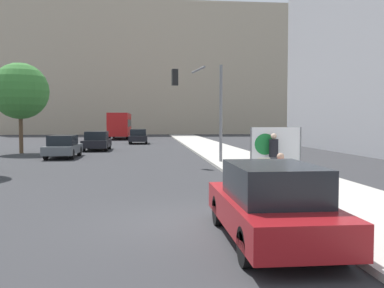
{
  "coord_description": "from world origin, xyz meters",
  "views": [
    {
      "loc": [
        -0.89,
        -9.44,
        2.27
      ],
      "look_at": [
        0.74,
        6.85,
        1.41
      ],
      "focal_mm": 40.0,
      "sensor_mm": 36.0,
      "label": 1
    }
  ],
  "objects": [
    {
      "name": "car_on_road_nearest",
      "position": [
        -6.28,
        17.98,
        0.71
      ],
      "size": [
        1.74,
        4.44,
        1.42
      ],
      "color": "#565B60",
      "rests_on": "ground_plane"
    },
    {
      "name": "jogger_on_sidewalk",
      "position": [
        3.71,
        6.04,
        1.0
      ],
      "size": [
        0.34,
        0.34,
        1.7
      ],
      "rotation": [
        0.0,
        0.0,
        2.57
      ],
      "color": "#424247",
      "rests_on": "sidewalk_curb"
    },
    {
      "name": "car_on_road_midblock",
      "position": [
        -5.01,
        24.8,
        0.75
      ],
      "size": [
        1.89,
        4.47,
        1.5
      ],
      "color": "black",
      "rests_on": "ground_plane"
    },
    {
      "name": "building_backdrop_far",
      "position": [
        -2.0,
        72.04,
        11.74
      ],
      "size": [
        52.0,
        12.0,
        23.49
      ],
      "color": "tan",
      "rests_on": "ground_plane"
    },
    {
      "name": "traffic_light_pole",
      "position": [
        1.94,
        13.05,
        3.61
      ],
      "size": [
        2.73,
        2.5,
        5.15
      ],
      "color": "slate",
      "rests_on": "sidewalk_curb"
    },
    {
      "name": "street_tree_midblock",
      "position": [
        -10.05,
        22.21,
        4.44
      ],
      "size": [
        4.01,
        4.01,
        6.46
      ],
      "color": "brown",
      "rests_on": "ground_plane"
    },
    {
      "name": "city_bus_on_road",
      "position": [
        -4.76,
        47.98,
        1.92
      ],
      "size": [
        2.53,
        10.58,
        3.35
      ],
      "color": "red",
      "rests_on": "ground_plane"
    },
    {
      "name": "seated_protester",
      "position": [
        3.01,
        2.95,
        0.78
      ],
      "size": [
        0.92,
        0.77,
        1.2
      ],
      "rotation": [
        0.0,
        0.0,
        0.08
      ],
      "color": "#474C56",
      "rests_on": "sidewalk_curb"
    },
    {
      "name": "protest_banner",
      "position": [
        3.85,
        6.29,
        1.15
      ],
      "size": [
        1.98,
        0.06,
        1.93
      ],
      "color": "slate",
      "rests_on": "sidewalk_curb"
    },
    {
      "name": "ground_plane",
      "position": [
        0.0,
        0.0,
        0.0
      ],
      "size": [
        160.0,
        160.0,
        0.0
      ],
      "primitive_type": "plane",
      "color": "#303033"
    },
    {
      "name": "car_on_road_distant",
      "position": [
        -2.02,
        34.79,
        0.74
      ],
      "size": [
        1.84,
        4.11,
        1.5
      ],
      "color": "black",
      "rests_on": "ground_plane"
    },
    {
      "name": "parked_car_curbside",
      "position": [
        1.38,
        -1.67,
        0.74
      ],
      "size": [
        1.72,
        4.4,
        1.49
      ],
      "color": "maroon",
      "rests_on": "ground_plane"
    },
    {
      "name": "sidewalk_curb",
      "position": [
        4.34,
        15.0,
        0.07
      ],
      "size": [
        3.95,
        90.0,
        0.13
      ],
      "primitive_type": "cube",
      "color": "#B7B2A8",
      "rests_on": "ground_plane"
    }
  ]
}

